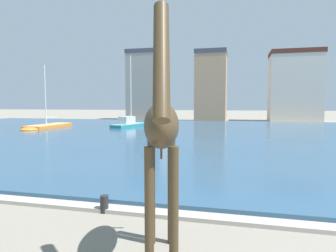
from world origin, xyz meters
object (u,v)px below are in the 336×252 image
at_px(giraffe_statue, 161,131).
at_px(mooring_bollard, 104,204).
at_px(sailboat_orange, 45,127).
at_px(sailboat_teal, 131,124).

distance_m(giraffe_statue, mooring_bollard, 3.90).
xyz_separation_m(sailboat_orange, mooring_bollard, (18.89, -22.96, -0.10)).
bearing_deg(sailboat_orange, giraffe_statue, -49.84).
relative_size(sailboat_orange, sailboat_teal, 0.90).
distance_m(sailboat_teal, mooring_bollard, 29.14).
xyz_separation_m(giraffe_statue, sailboat_teal, (-11.88, 29.62, -2.06)).
height_order(giraffe_statue, sailboat_teal, sailboat_teal).
height_order(giraffe_statue, sailboat_orange, sailboat_orange).
distance_m(giraffe_statue, sailboat_teal, 31.98).
height_order(sailboat_orange, sailboat_teal, sailboat_teal).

